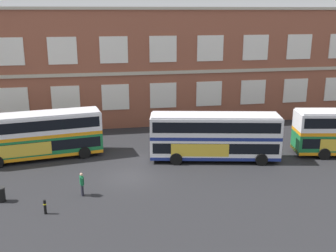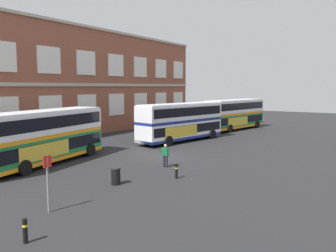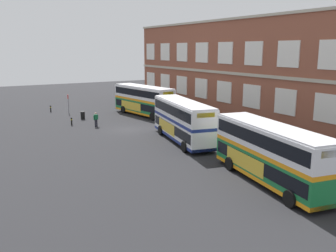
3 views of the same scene
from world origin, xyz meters
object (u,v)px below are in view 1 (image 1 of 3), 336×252
(double_decker_near, at_px, (37,135))
(waiting_passenger, at_px, (82,183))
(safety_bollard_east, at_px, (45,207))
(station_litter_bin, at_px, (1,194))
(double_decker_middle, at_px, (215,136))

(double_decker_near, height_order, waiting_passenger, double_decker_near)
(waiting_passenger, distance_m, safety_bollard_east, 3.27)
(waiting_passenger, xyz_separation_m, safety_bollard_east, (-2.28, -2.31, -0.44))
(station_litter_bin, xyz_separation_m, safety_bollard_east, (3.13, -2.36, -0.03))
(double_decker_near, xyz_separation_m, double_decker_middle, (15.08, -3.12, 0.00))
(double_decker_middle, xyz_separation_m, waiting_passenger, (-11.15, -5.19, -1.22))
(waiting_passenger, bearing_deg, double_decker_middle, 24.97)
(station_litter_bin, bearing_deg, safety_bollard_east, -37.03)
(double_decker_middle, bearing_deg, station_litter_bin, -162.78)
(double_decker_near, bearing_deg, double_decker_middle, -11.67)
(station_litter_bin, distance_m, safety_bollard_east, 3.93)
(double_decker_middle, distance_m, station_litter_bin, 17.42)
(double_decker_near, bearing_deg, station_litter_bin, -100.18)
(double_decker_near, height_order, safety_bollard_east, double_decker_near)
(double_decker_middle, relative_size, safety_bollard_east, 11.89)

